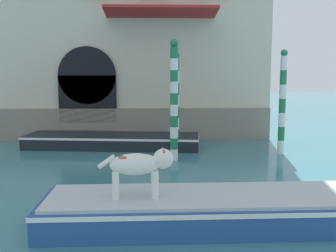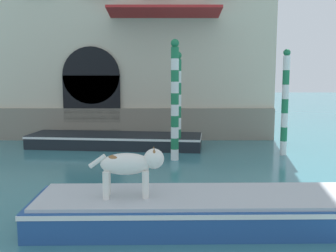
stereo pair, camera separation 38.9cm
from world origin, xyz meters
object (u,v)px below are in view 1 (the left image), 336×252
Objects in this scene: boat_foreground at (234,208)px; boat_moored_near_palazzo at (113,141)px; mooring_pole_1 at (175,102)px; mooring_pole_2 at (282,102)px; mooring_pole_0 at (174,100)px; dog_on_deck at (141,165)px.

boat_foreground reaches higher than boat_moored_near_palazzo.
mooring_pole_1 is (2.31, -0.88, 1.51)m from boat_moored_near_palazzo.
mooring_pole_2 reaches higher than boat_foreground.
mooring_pole_1 is (0.11, 1.34, -0.15)m from mooring_pole_0.
mooring_pole_1 is at bearing 171.76° from mooring_pole_2.
boat_foreground is 8.27m from boat_moored_near_palazzo.
mooring_pole_2 is (2.87, 6.28, 1.49)m from boat_foreground.
boat_moored_near_palazzo is 2.90m from mooring_pole_1.
mooring_pole_0 is (2.19, -2.22, 1.66)m from boat_moored_near_palazzo.
boat_moored_near_palazzo is 6.26m from mooring_pole_2.
boat_foreground is 1.97× the size of mooring_pole_2.
mooring_pole_0 reaches higher than mooring_pole_2.
mooring_pole_0 is 1.07× the size of mooring_pole_2.
dog_on_deck is 5.69m from mooring_pole_0.
dog_on_deck is 7.01m from mooring_pole_1.
mooring_pole_0 reaches higher than boat_moored_near_palazzo.
mooring_pole_0 is 1.08× the size of mooring_pole_1.
mooring_pole_1 is 3.64m from mooring_pole_2.
mooring_pole_1 is at bearing 85.30° from mooring_pole_0.
boat_foreground is 5.28× the size of dog_on_deck.
mooring_pole_0 reaches higher than dog_on_deck.
mooring_pole_1 reaches higher than boat_moored_near_palazzo.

